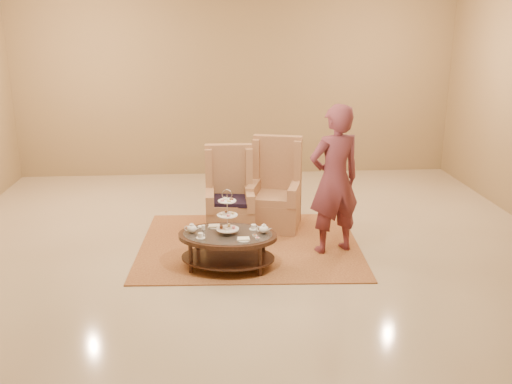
{
  "coord_description": "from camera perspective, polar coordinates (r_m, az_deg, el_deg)",
  "views": [
    {
      "loc": [
        -0.43,
        -6.51,
        2.8
      ],
      "look_at": [
        0.08,
        0.2,
        0.76
      ],
      "focal_mm": 40.0,
      "sensor_mm": 36.0,
      "label": 1
    }
  ],
  "objects": [
    {
      "name": "wall_back",
      "position": [
        10.57,
        -2.02,
        11.12
      ],
      "size": [
        8.0,
        0.04,
        3.5
      ],
      "primitive_type": "cube",
      "color": "#967C52",
      "rests_on": "ground"
    },
    {
      "name": "ceiling",
      "position": [
        7.1,
        -0.53,
        -6.4
      ],
      "size": [
        8.0,
        8.0,
        0.02
      ],
      "primitive_type": "cube",
      "color": "beige",
      "rests_on": "ground"
    },
    {
      "name": "rug",
      "position": [
        7.42,
        -0.63,
        -5.28
      ],
      "size": [
        2.92,
        2.47,
        0.01
      ],
      "rotation": [
        0.0,
        0.0,
        -0.05
      ],
      "color": "#AB733C",
      "rests_on": "ground"
    },
    {
      "name": "armchair_left",
      "position": [
        7.76,
        -2.66,
        -1.18
      ],
      "size": [
        0.64,
        0.66,
        1.19
      ],
      "rotation": [
        0.0,
        0.0,
        0.0
      ],
      "color": "#A6734E",
      "rests_on": "ground"
    },
    {
      "name": "ground",
      "position": [
        7.1,
        -0.53,
        -6.4
      ],
      "size": [
        8.0,
        8.0,
        0.0
      ],
      "primitive_type": "plane",
      "color": "#BFAC8E",
      "rests_on": "ground"
    },
    {
      "name": "armchair_right",
      "position": [
        7.98,
        1.94,
        -0.52
      ],
      "size": [
        0.84,
        0.85,
        1.26
      ],
      "rotation": [
        0.0,
        0.0,
        -0.26
      ],
      "color": "#A6734E",
      "rests_on": "ground"
    },
    {
      "name": "tea_table",
      "position": [
        6.65,
        -2.85,
        -4.81
      ],
      "size": [
        1.27,
        0.99,
        0.97
      ],
      "rotation": [
        0.0,
        0.0,
        -0.18
      ],
      "color": "black",
      "rests_on": "ground"
    },
    {
      "name": "person",
      "position": [
        7.0,
        7.85,
        1.19
      ],
      "size": [
        0.78,
        0.63,
        1.86
      ],
      "rotation": [
        0.0,
        0.0,
        3.45
      ],
      "color": "brown",
      "rests_on": "ground"
    }
  ]
}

